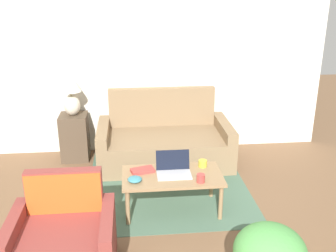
{
  "coord_description": "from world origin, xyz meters",
  "views": [
    {
      "loc": [
        0.49,
        -1.88,
        2.32
      ],
      "look_at": [
        0.92,
        2.38,
        0.75
      ],
      "focal_mm": 42.0,
      "sensor_mm": 36.0,
      "label": 1
    }
  ],
  "objects": [
    {
      "name": "armchair",
      "position": [
        -0.1,
        0.95,
        0.26
      ],
      "size": [
        0.85,
        0.72,
        0.81
      ],
      "color": "brown",
      "rests_on": "ground_plane"
    },
    {
      "name": "cup_navy",
      "position": [
        1.18,
        1.6,
        0.46
      ],
      "size": [
        0.09,
        0.09,
        0.09
      ],
      "color": "#B23D38",
      "rests_on": "coffee_table"
    },
    {
      "name": "cup_yellow",
      "position": [
        1.26,
        1.96,
        0.46
      ],
      "size": [
        0.09,
        0.09,
        0.07
      ],
      "color": "gold",
      "rests_on": "coffee_table"
    },
    {
      "name": "table_lamp",
      "position": [
        -0.28,
        3.24,
        0.97
      ],
      "size": [
        0.28,
        0.28,
        0.58
      ],
      "color": "beige",
      "rests_on": "side_table"
    },
    {
      "name": "couch",
      "position": [
        0.93,
        3.05,
        0.27
      ],
      "size": [
        1.76,
        0.94,
        0.95
      ],
      "color": "#846B4C",
      "rests_on": "ground_plane"
    },
    {
      "name": "coffee_table",
      "position": [
        0.91,
        1.79,
        0.37
      ],
      "size": [
        1.05,
        0.56,
        0.42
      ],
      "color": "#8E704C",
      "rests_on": "ground_plane"
    },
    {
      "name": "side_table",
      "position": [
        -0.28,
        3.24,
        0.32
      ],
      "size": [
        0.37,
        0.37,
        0.64
      ],
      "color": "#4C3D2D",
      "rests_on": "ground_plane"
    },
    {
      "name": "wall_back",
      "position": [
        -0.0,
        3.53,
        1.31
      ],
      "size": [
        6.53,
        0.06,
        2.6
      ],
      "color": "silver",
      "rests_on": "ground_plane"
    },
    {
      "name": "snack_bowl",
      "position": [
        0.51,
        1.68,
        0.44
      ],
      "size": [
        0.15,
        0.15,
        0.05
      ],
      "color": "teal",
      "rests_on": "coffee_table"
    },
    {
      "name": "rug",
      "position": [
        0.91,
        2.38,
        0.0
      ],
      "size": [
        1.89,
        2.07,
        0.01
      ],
      "color": "#476651",
      "rests_on": "ground_plane"
    },
    {
      "name": "book_red",
      "position": [
        0.6,
        1.89,
        0.44
      ],
      "size": [
        0.27,
        0.19,
        0.04
      ],
      "color": "#B23D38",
      "rests_on": "coffee_table"
    },
    {
      "name": "laptop",
      "position": [
        0.92,
        1.82,
        0.47
      ],
      "size": [
        0.36,
        0.27,
        0.23
      ],
      "color": "#B7B7BC",
      "rests_on": "coffee_table"
    }
  ]
}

